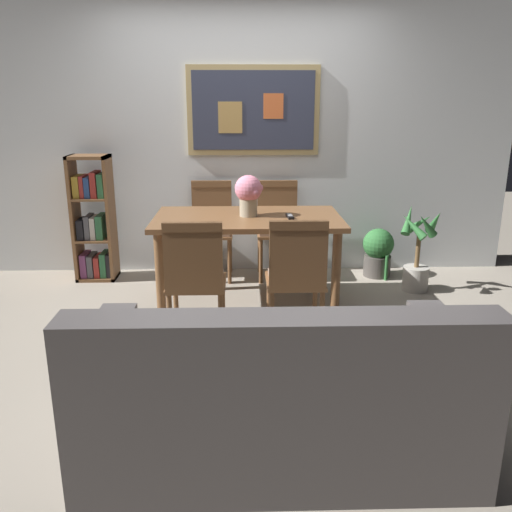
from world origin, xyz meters
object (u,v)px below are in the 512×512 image
leather_couch (277,400)px  bookshelf (94,224)px  potted_ivy (378,252)px  potted_palm (417,256)px  flower_vase (249,193)px  dining_chair_near_left (195,273)px  dining_chair_near_right (296,271)px  dining_table (248,229)px  dining_chair_far_left (212,221)px  tv_remote (290,216)px  dining_chair_far_right (278,221)px

leather_couch → bookshelf: (-1.54, 2.71, 0.23)m
leather_couch → potted_ivy: 2.94m
potted_palm → flower_vase: 1.65m
dining_chair_near_left → flower_vase: (0.37, 0.79, 0.41)m
dining_chair_near_right → flower_vase: 0.92m
dining_table → flower_vase: bearing=67.1°
dining_chair_far_left → dining_chair_near_left: bearing=-91.0°
flower_vase → tv_remote: flower_vase is taller
dining_chair_far_left → potted_ivy: size_ratio=1.69×
dining_table → potted_palm: size_ratio=1.93×
bookshelf → dining_table: bearing=-27.2°
potted_ivy → dining_chair_far_right: bearing=176.5°
potted_palm → leather_couch: bearing=-121.4°
potted_palm → tv_remote: 1.31m
dining_chair_far_left → bookshelf: bookshelf is taller
dining_chair_near_left → leather_couch: size_ratio=0.51×
potted_ivy → tv_remote: (-0.93, -0.79, 0.53)m
leather_couch → dining_chair_far_left: bearing=99.1°
leather_couch → dining_chair_near_left: bearing=111.4°
dining_table → dining_chair_far_right: 0.85m
dining_chair_near_left → tv_remote: dining_chair_near_left is taller
flower_vase → dining_chair_near_left: bearing=-115.1°
dining_table → potted_ivy: dining_table is taller
dining_chair_far_right → potted_ivy: size_ratio=1.69×
dining_chair_near_right → bookshelf: bookshelf is taller
tv_remote → dining_table: bearing=171.0°
bookshelf → potted_palm: bookshelf is taller
dining_table → dining_chair_near_left: dining_chair_near_left is taller
dining_chair_near_right → dining_chair_far_right: size_ratio=1.00×
dining_chair_far_right → potted_palm: 1.32m
leather_couch → dining_table: bearing=93.2°
leather_couch → potted_ivy: (1.15, 2.70, -0.07)m
dining_chair_near_left → potted_palm: size_ratio=1.18×
dining_chair_far_right → leather_couch: (-0.19, -2.76, -0.23)m
dining_chair_near_right → potted_palm: dining_chair_near_right is taller
dining_chair_far_right → flower_vase: bearing=-110.5°
dining_table → dining_chair_far_left: 0.87m
tv_remote → dining_chair_near_left: bearing=-134.1°
dining_chair_far_left → dining_chair_near_right: bearing=-67.0°
dining_chair_far_right → bookshelf: size_ratio=0.78×
dining_chair_far_right → flower_vase: size_ratio=2.78×
potted_ivy → dining_chair_near_right: bearing=-122.6°
potted_palm → tv_remote: bearing=-162.5°
dining_chair_far_left → dining_chair_far_right: 0.63m
dining_chair_near_left → tv_remote: 1.02m
dining_chair_far_right → leather_couch: bearing=-93.9°
bookshelf → potted_ivy: bearing=-0.1°
dining_chair_near_left → leather_couch: bearing=-68.6°
dining_table → potted_ivy: size_ratio=2.77×
dining_chair_near_right → dining_chair_far_left: (-0.65, 1.54, 0.00)m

